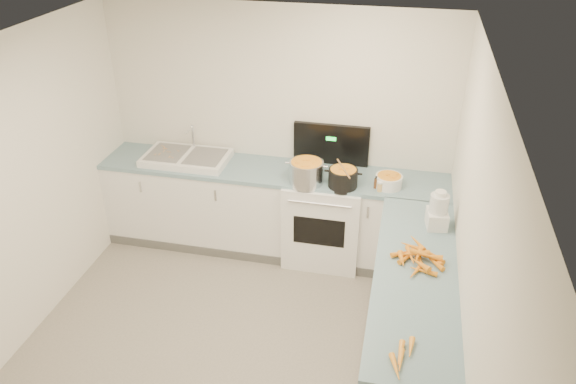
% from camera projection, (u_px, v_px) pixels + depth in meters
% --- Properties ---
extents(floor, '(3.50, 4.00, 0.00)m').
position_uv_depth(floor, '(224.00, 363.00, 4.62)').
color(floor, gray).
rests_on(floor, ground).
extents(ceiling, '(3.50, 4.00, 0.00)m').
position_uv_depth(ceiling, '(200.00, 65.00, 3.39)').
color(ceiling, silver).
rests_on(ceiling, ground).
extents(wall_back, '(3.50, 0.00, 2.50)m').
position_uv_depth(wall_back, '(278.00, 129.00, 5.70)').
color(wall_back, silver).
rests_on(wall_back, ground).
extents(wall_right, '(0.00, 4.00, 2.50)m').
position_uv_depth(wall_right, '(468.00, 270.00, 3.67)').
color(wall_right, silver).
rests_on(wall_right, ground).
extents(counter_back, '(3.50, 0.62, 0.94)m').
position_uv_depth(counter_back, '(272.00, 210.00, 5.83)').
color(counter_back, white).
rests_on(counter_back, ground).
extents(counter_right, '(0.62, 2.20, 0.94)m').
position_uv_depth(counter_right, '(410.00, 322.00, 4.37)').
color(counter_right, white).
rests_on(counter_right, ground).
extents(stove, '(0.76, 0.65, 1.36)m').
position_uv_depth(stove, '(324.00, 216.00, 5.71)').
color(stove, white).
rests_on(stove, ground).
extents(sink, '(0.86, 0.52, 0.31)m').
position_uv_depth(sink, '(187.00, 158.00, 5.75)').
color(sink, white).
rests_on(sink, counter_back).
extents(steel_pot, '(0.43, 0.43, 0.24)m').
position_uv_depth(steel_pot, '(306.00, 173.00, 5.32)').
color(steel_pot, silver).
rests_on(steel_pot, stove).
extents(black_pot, '(0.29, 0.29, 0.20)m').
position_uv_depth(black_pot, '(343.00, 179.00, 5.26)').
color(black_pot, black).
rests_on(black_pot, stove).
extents(wooden_spoon, '(0.18, 0.37, 0.02)m').
position_uv_depth(wooden_spoon, '(343.00, 169.00, 5.21)').
color(wooden_spoon, '#AD7A47').
rests_on(wooden_spoon, black_pot).
extents(mixing_bowl, '(0.30, 0.30, 0.12)m').
position_uv_depth(mixing_bowl, '(389.00, 181.00, 5.26)').
color(mixing_bowl, white).
rests_on(mixing_bowl, counter_back).
extents(extract_bottle, '(0.04, 0.04, 0.10)m').
position_uv_depth(extract_bottle, '(376.00, 183.00, 5.25)').
color(extract_bottle, '#593319').
rests_on(extract_bottle, counter_back).
extents(spice_jar, '(0.05, 0.05, 0.08)m').
position_uv_depth(spice_jar, '(380.00, 187.00, 5.20)').
color(spice_jar, '#E5B266').
rests_on(spice_jar, counter_back).
extents(food_processor, '(0.19, 0.22, 0.34)m').
position_uv_depth(food_processor, '(438.00, 212.00, 4.62)').
color(food_processor, white).
rests_on(food_processor, counter_right).
extents(carrot_pile, '(0.42, 0.50, 0.10)m').
position_uv_depth(carrot_pile, '(419.00, 257.00, 4.25)').
color(carrot_pile, orange).
rests_on(carrot_pile, counter_right).
extents(peeled_carrots, '(0.16, 0.36, 0.04)m').
position_uv_depth(peeled_carrots, '(402.00, 357.00, 3.39)').
color(peeled_carrots, orange).
rests_on(peeled_carrots, counter_right).
extents(peelings, '(0.24, 0.26, 0.01)m').
position_uv_depth(peelings, '(166.00, 152.00, 5.78)').
color(peelings, tan).
rests_on(peelings, sink).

